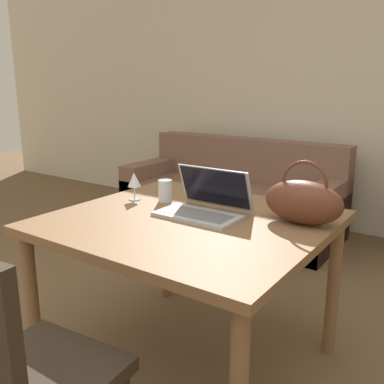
# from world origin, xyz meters

# --- Properties ---
(wall_back) EXTENTS (10.00, 0.06, 2.70)m
(wall_back) POSITION_xyz_m (0.00, 3.19, 1.35)
(wall_back) COLOR beige
(wall_back) RESTS_ON ground_plane
(dining_table) EXTENTS (1.16, 1.08, 0.74)m
(dining_table) POSITION_xyz_m (-0.13, 0.76, 0.66)
(dining_table) COLOR brown
(dining_table) RESTS_ON ground_plane
(chair) EXTENTS (0.48, 0.48, 0.94)m
(chair) POSITION_xyz_m (-0.10, -0.16, 0.53)
(chair) COLOR #2D2319
(chair) RESTS_ON ground_plane
(couch) EXTENTS (1.96, 0.82, 0.82)m
(couch) POSITION_xyz_m (-0.96, 2.60, 0.29)
(couch) COLOR #7F5B4C
(couch) RESTS_ON ground_plane
(laptop) EXTENTS (0.37, 0.28, 0.21)m
(laptop) POSITION_xyz_m (-0.10, 0.85, 0.80)
(laptop) COLOR #ADADB2
(laptop) RESTS_ON dining_table
(drinking_glass) EXTENTS (0.07, 0.07, 0.11)m
(drinking_glass) POSITION_xyz_m (-0.39, 0.91, 0.80)
(drinking_glass) COLOR silver
(drinking_glass) RESTS_ON dining_table
(wine_glass) EXTENTS (0.07, 0.07, 0.14)m
(wine_glass) POSITION_xyz_m (-0.53, 0.85, 0.84)
(wine_glass) COLOR silver
(wine_glass) RESTS_ON dining_table
(handbag) EXTENTS (0.34, 0.16, 0.27)m
(handbag) POSITION_xyz_m (0.31, 0.97, 0.84)
(handbag) COLOR #592D1E
(handbag) RESTS_ON dining_table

